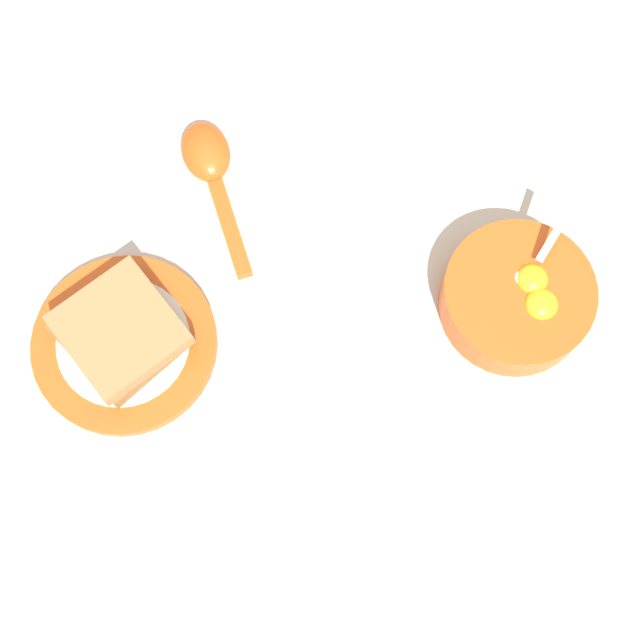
% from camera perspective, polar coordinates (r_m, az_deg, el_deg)
% --- Properties ---
extents(ground_plane, '(3.00, 3.00, 0.00)m').
position_cam_1_polar(ground_plane, '(0.83, -1.49, -2.74)').
color(ground_plane, beige).
extents(egg_bowl, '(0.14, 0.14, 0.08)m').
position_cam_1_polar(egg_bowl, '(0.84, 12.50, 1.43)').
color(egg_bowl, '#DB5119').
rests_on(egg_bowl, ground_plane).
extents(toast_plate, '(0.17, 0.17, 0.02)m').
position_cam_1_polar(toast_plate, '(0.84, -12.39, -1.50)').
color(toast_plate, '#DB5119').
rests_on(toast_plate, ground_plane).
extents(toast_sandwich, '(0.14, 0.14, 0.04)m').
position_cam_1_polar(toast_sandwich, '(0.82, -12.66, -0.76)').
color(toast_sandwich, brown).
rests_on(toast_sandwich, toast_plate).
extents(soup_spoon, '(0.08, 0.17, 0.03)m').
position_cam_1_polar(soup_spoon, '(0.89, -7.05, 9.79)').
color(soup_spoon, '#DB5119').
rests_on(soup_spoon, ground_plane).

